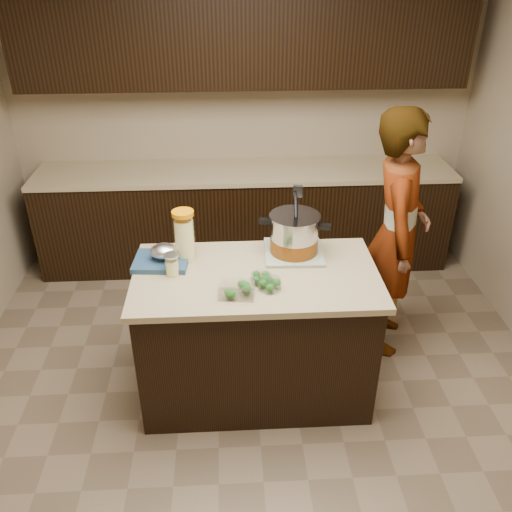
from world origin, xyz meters
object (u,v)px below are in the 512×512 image
(lemonade_pitcher, at_px, (184,237))
(stock_pot, at_px, (294,236))
(island, at_px, (256,333))
(person, at_px, (396,235))

(lemonade_pitcher, bearing_deg, stock_pot, 2.27)
(island, bearing_deg, stock_pot, 42.02)
(person, bearing_deg, island, 130.88)
(stock_pot, height_order, lemonade_pitcher, stock_pot)
(stock_pot, relative_size, lemonade_pitcher, 1.40)
(lemonade_pitcher, xyz_separation_m, person, (1.40, 0.28, -0.17))
(island, relative_size, lemonade_pitcher, 4.57)
(stock_pot, height_order, person, person)
(stock_pot, bearing_deg, person, 33.65)
(stock_pot, distance_m, lemonade_pitcher, 0.67)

